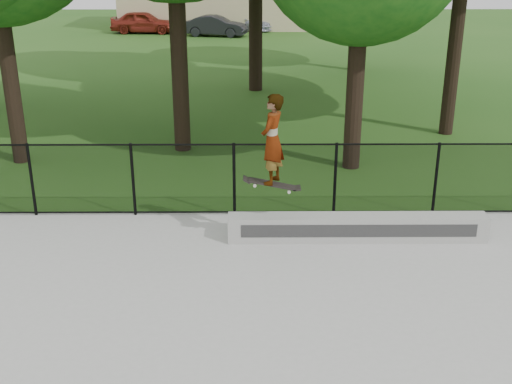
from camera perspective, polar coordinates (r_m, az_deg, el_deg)
grind_ledge at (r=11.91m, az=8.99°, el=-3.14°), size 4.74×0.40×0.48m
car_a at (r=41.31m, az=-9.98°, el=14.66°), size 4.00×1.84×1.34m
car_b at (r=39.41m, az=-3.60°, el=14.52°), size 3.50×1.94×1.20m
car_c at (r=42.04m, az=-1.05°, el=14.90°), size 3.81×2.76×1.10m
skater_airborne at (r=11.00m, az=1.46°, el=4.51°), size 0.83×0.68×1.75m
chainlink_fence at (r=12.68m, az=-1.96°, el=1.14°), size 16.06×0.06×1.50m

